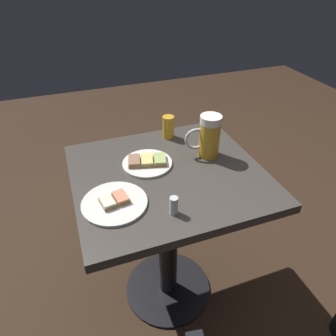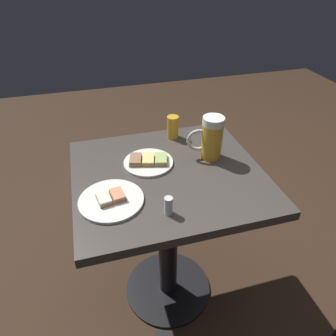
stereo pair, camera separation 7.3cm
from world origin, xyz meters
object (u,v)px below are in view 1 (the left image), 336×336
Objects in this scene: plate_far at (115,202)px; beer_mug at (208,136)px; salt_shaker at (174,206)px; plate_near at (147,162)px; beer_glass_small at (168,127)px.

beer_mug reaches higher than plate_far.
beer_mug reaches higher than salt_shaker.
plate_near is 0.89× the size of plate_far.
beer_glass_small is (0.37, -0.33, 0.04)m from plate_far.
plate_far is 1.25× the size of beer_mug.
salt_shaker is (-0.28, 0.26, -0.06)m from beer_mug.
beer_mug is 0.23m from beer_glass_small.
beer_glass_small is 0.50m from salt_shaker.
beer_glass_small reaches higher than plate_far.
plate_far is at bearing 137.62° from plate_near.
salt_shaker is at bearing 162.14° from beer_glass_small.
beer_glass_small is 1.58× the size of salt_shaker.
plate_far is at bearing 138.41° from beer_glass_small.
plate_far is (-0.19, 0.17, -0.00)m from plate_near.
plate_near is 0.26m from plate_far.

